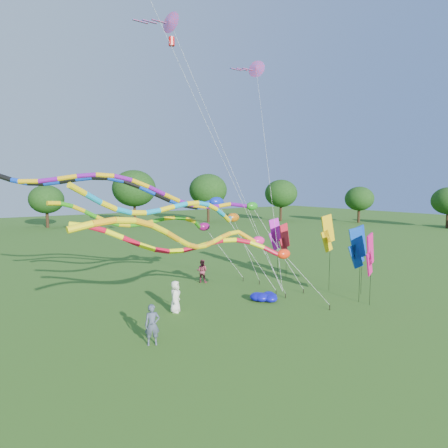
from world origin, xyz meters
TOP-DOWN VIEW (x-y plane):
  - ground at (0.00, 0.00)m, footprint 160.00×160.00m
  - tree_ring at (-5.97, 3.85)m, footprint 121.13×112.68m
  - tube_kite_red at (-3.76, 2.32)m, footprint 12.77×2.86m
  - tube_kite_orange at (-4.59, 1.39)m, footprint 13.21×4.53m
  - tube_kite_purple at (-4.32, 5.15)m, footprint 15.28×3.20m
  - tube_kite_blue at (-5.46, 7.08)m, footprint 14.37×5.81m
  - tube_kite_cyan at (-3.97, 4.03)m, footprint 13.29×5.07m
  - tube_kite_green at (-3.99, 8.49)m, footprint 12.57×1.41m
  - delta_kite_high_a at (-3.05, 8.07)m, footprint 7.82×4.90m
  - delta_kite_high_c at (3.41, 7.91)m, footprint 3.02×4.72m
  - banner_pole_blue_b at (6.69, 1.48)m, footprint 1.16×0.08m
  - banner_pole_magenta_a at (5.18, -0.25)m, footprint 1.14×0.39m
  - banner_pole_red at (5.84, 7.39)m, footprint 1.16×0.19m
  - banner_pole_blue_a at (5.21, 0.65)m, footprint 1.09×0.55m
  - banner_pole_orange at (5.66, 3.22)m, footprint 1.16×0.24m
  - banner_pole_violet at (5.79, 8.37)m, footprint 1.15×0.36m
  - blue_nylon_heap at (0.92, 3.70)m, footprint 1.77×1.61m
  - person_a at (-4.42, 5.17)m, footprint 0.99×1.00m
  - person_b at (-7.20, 1.94)m, footprint 0.76×0.63m
  - person_c at (0.06, 9.74)m, footprint 1.01×1.01m

SIDE VIEW (x-z plane):
  - ground at x=0.00m, z-range 0.00..0.00m
  - blue_nylon_heap at x=0.92m, z-range -0.02..0.48m
  - person_c at x=0.06m, z-range 0.00..1.66m
  - person_a at x=-4.42m, z-range 0.00..1.75m
  - person_b at x=-7.20m, z-range 0.00..1.80m
  - banner_pole_red at x=5.84m, z-range 0.82..4.97m
  - banner_pole_magenta_a at x=5.18m, z-range 0.88..5.15m
  - banner_pole_violet at x=5.79m, z-range 0.97..5.43m
  - banner_pole_blue_b at x=6.69m, z-range 0.98..5.46m
  - banner_pole_blue_a at x=5.21m, z-range 1.01..5.55m
  - banner_pole_orange at x=5.66m, z-range 1.28..6.37m
  - tube_kite_red at x=-3.76m, z-range 1.00..6.97m
  - tube_kite_orange at x=-4.59m, z-range 1.37..7.82m
  - tube_kite_green at x=-3.99m, z-range 1.43..8.07m
  - tree_ring at x=-5.97m, z-range 0.65..10.31m
  - tube_kite_cyan at x=-3.97m, z-range 1.84..9.35m
  - tube_kite_purple at x=-4.32m, z-range 2.31..10.47m
  - tube_kite_blue at x=-5.46m, z-range 2.48..10.60m
  - delta_kite_high_c at x=3.41m, z-range 7.12..22.72m
  - delta_kite_high_a at x=-3.05m, z-range 7.65..25.30m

